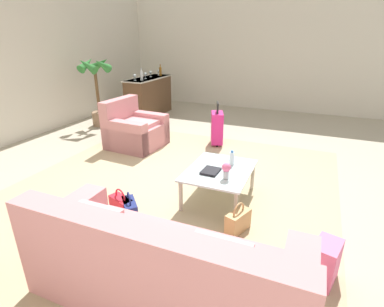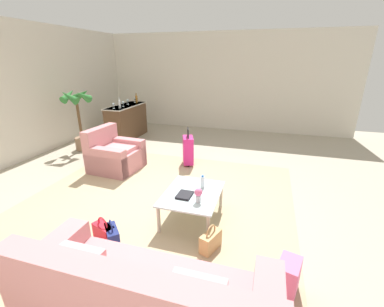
# 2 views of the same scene
# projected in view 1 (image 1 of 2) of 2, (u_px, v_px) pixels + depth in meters

# --- Properties ---
(ground_plane) EXTENTS (12.00, 12.00, 0.00)m
(ground_plane) POSITION_uv_depth(u_px,v_px,m) (195.00, 180.00, 4.54)
(ground_plane) COLOR #A89E89
(wall_right) EXTENTS (0.12, 8.00, 3.10)m
(wall_right) POSITION_uv_depth(u_px,v_px,m) (265.00, 53.00, 8.28)
(wall_right) COLOR beige
(wall_right) RESTS_ON ground
(area_rug) EXTENTS (5.20, 4.40, 0.01)m
(area_rug) POSITION_uv_depth(u_px,v_px,m) (165.00, 195.00, 4.10)
(area_rug) COLOR tan
(area_rug) RESTS_ON ground
(couch) EXTENTS (0.84, 2.22, 0.89)m
(couch) POSITION_uv_depth(u_px,v_px,m) (160.00, 275.00, 2.33)
(couch) COLOR #C67F84
(couch) RESTS_ON ground
(armchair) EXTENTS (0.99, 0.99, 0.91)m
(armchair) POSITION_uv_depth(u_px,v_px,m) (133.00, 131.00, 5.80)
(armchair) COLOR #C67F84
(armchair) RESTS_ON ground
(coffee_table) EXTENTS (1.01, 0.79, 0.43)m
(coffee_table) POSITION_uv_depth(u_px,v_px,m) (219.00, 173.00, 3.87)
(coffee_table) COLOR silver
(coffee_table) RESTS_ON ground
(water_bottle) EXTENTS (0.06, 0.06, 0.20)m
(water_bottle) POSITION_uv_depth(u_px,v_px,m) (232.00, 158.00, 3.95)
(water_bottle) COLOR silver
(water_bottle) RESTS_ON coffee_table
(coffee_table_book) EXTENTS (0.26, 0.21, 0.03)m
(coffee_table_book) POSITION_uv_depth(u_px,v_px,m) (211.00, 171.00, 3.78)
(coffee_table_book) COLOR black
(coffee_table_book) RESTS_ON coffee_table
(flower_vase) EXTENTS (0.11, 0.11, 0.21)m
(flower_vase) POSITION_uv_depth(u_px,v_px,m) (226.00, 169.00, 3.57)
(flower_vase) COLOR #B2B7BC
(flower_vase) RESTS_ON coffee_table
(bar_console) EXTENTS (1.59, 0.57, 0.99)m
(bar_console) POSITION_uv_depth(u_px,v_px,m) (149.00, 96.00, 7.93)
(bar_console) COLOR #513823
(bar_console) RESTS_ON ground
(wine_glass_leftmost) EXTENTS (0.08, 0.08, 0.15)m
(wine_glass_leftmost) POSITION_uv_depth(u_px,v_px,m) (135.00, 76.00, 7.27)
(wine_glass_leftmost) COLOR silver
(wine_glass_leftmost) RESTS_ON bar_console
(wine_glass_left_of_centre) EXTENTS (0.08, 0.08, 0.15)m
(wine_glass_left_of_centre) POSITION_uv_depth(u_px,v_px,m) (145.00, 74.00, 7.55)
(wine_glass_left_of_centre) COLOR silver
(wine_glass_left_of_centre) RESTS_ON bar_console
(wine_glass_right_of_centre) EXTENTS (0.08, 0.08, 0.15)m
(wine_glass_right_of_centre) POSITION_uv_depth(u_px,v_px,m) (151.00, 73.00, 7.88)
(wine_glass_right_of_centre) COLOR silver
(wine_glass_right_of_centre) RESTS_ON bar_console
(wine_glass_rightmost) EXTENTS (0.08, 0.08, 0.15)m
(wine_glass_rightmost) POSITION_uv_depth(u_px,v_px,m) (159.00, 71.00, 8.17)
(wine_glass_rightmost) COLOR silver
(wine_glass_rightmost) RESTS_ON bar_console
(wine_bottle_clear) EXTENTS (0.07, 0.07, 0.30)m
(wine_bottle_clear) POSITION_uv_depth(u_px,v_px,m) (142.00, 76.00, 7.27)
(wine_bottle_clear) COLOR silver
(wine_bottle_clear) RESTS_ON bar_console
(wine_bottle_amber) EXTENTS (0.07, 0.07, 0.30)m
(wine_bottle_amber) POSITION_uv_depth(u_px,v_px,m) (160.00, 71.00, 8.09)
(wine_bottle_amber) COLOR brown
(wine_bottle_amber) RESTS_ON bar_console
(suitcase_magenta) EXTENTS (0.45, 0.35, 0.85)m
(suitcase_magenta) POSITION_uv_depth(u_px,v_px,m) (217.00, 127.00, 5.84)
(suitcase_magenta) COLOR #D12375
(suitcase_magenta) RESTS_ON ground
(handbag_navy) EXTENTS (0.33, 0.32, 0.36)m
(handbag_navy) POSITION_uv_depth(u_px,v_px,m) (130.00, 210.00, 3.53)
(handbag_navy) COLOR navy
(handbag_navy) RESTS_ON ground
(handbag_tan) EXTENTS (0.35, 0.24, 0.36)m
(handbag_tan) POSITION_uv_depth(u_px,v_px,m) (238.00, 221.00, 3.32)
(handbag_tan) COLOR tan
(handbag_tan) RESTS_ON ground
(handbag_red) EXTENTS (0.25, 0.35, 0.36)m
(handbag_red) POSITION_uv_depth(u_px,v_px,m) (121.00, 206.00, 3.61)
(handbag_red) COLOR red
(handbag_red) RESTS_ON ground
(backpack_pink) EXTENTS (0.34, 0.31, 0.40)m
(backpack_pink) POSITION_uv_depth(u_px,v_px,m) (324.00, 262.00, 2.63)
(backpack_pink) COLOR pink
(backpack_pink) RESTS_ON ground
(potted_palm) EXTENTS (0.64, 0.64, 1.61)m
(potted_palm) POSITION_uv_depth(u_px,v_px,m) (97.00, 86.00, 6.88)
(potted_palm) COLOR #84664C
(potted_palm) RESTS_ON ground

